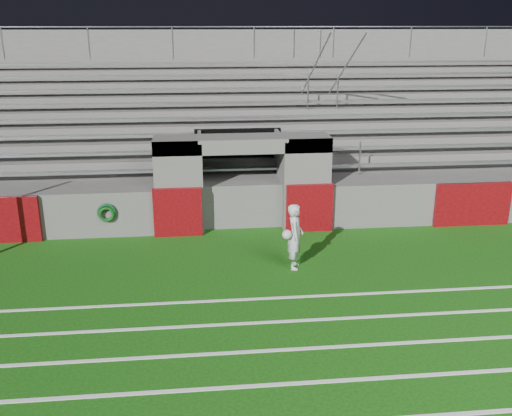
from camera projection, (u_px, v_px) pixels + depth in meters
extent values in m
plane|color=#12490C|center=(255.00, 279.00, 12.94)|extent=(90.00, 90.00, 0.00)
cube|color=white|center=(281.00, 384.00, 9.15)|extent=(28.00, 0.09, 0.01)
cube|color=white|center=(273.00, 350.00, 10.10)|extent=(28.00, 0.09, 0.01)
cube|color=white|center=(266.00, 322.00, 11.04)|extent=(28.00, 0.09, 0.01)
cube|color=white|center=(260.00, 299.00, 11.99)|extent=(28.00, 0.09, 0.01)
cube|color=#565451|center=(508.00, 201.00, 16.50)|extent=(10.60, 0.35, 1.25)
cube|color=#565451|center=(177.00, 184.00, 15.67)|extent=(1.20, 1.00, 2.60)
cube|color=#565451|center=(306.00, 181.00, 16.02)|extent=(1.20, 1.00, 2.60)
cube|color=black|center=(238.00, 169.00, 17.47)|extent=(2.60, 0.20, 2.50)
cube|color=#565451|center=(201.00, 180.00, 16.31)|extent=(0.10, 2.20, 2.50)
cube|color=#565451|center=(280.00, 178.00, 16.54)|extent=(0.10, 2.20, 2.50)
cube|color=#565451|center=(242.00, 144.00, 15.50)|extent=(4.80, 1.00, 0.40)
cube|color=#565451|center=(233.00, 157.00, 19.53)|extent=(26.00, 8.00, 0.20)
cube|color=#565451|center=(234.00, 175.00, 19.72)|extent=(26.00, 8.00, 1.05)
cube|color=#53070B|center=(178.00, 212.00, 15.33)|extent=(1.30, 0.15, 1.35)
cube|color=#53070B|center=(309.00, 208.00, 15.69)|extent=(1.30, 0.15, 1.35)
cube|color=#53070B|center=(472.00, 204.00, 16.17)|extent=(2.20, 0.15, 1.25)
cube|color=#9A9DA2|center=(240.00, 169.00, 16.66)|extent=(23.00, 0.28, 0.06)
cube|color=#565451|center=(238.00, 163.00, 17.48)|extent=(24.00, 0.75, 0.38)
cube|color=#9A9DA2|center=(238.00, 150.00, 17.26)|extent=(23.00, 0.28, 0.06)
cube|color=#565451|center=(236.00, 151.00, 18.13)|extent=(24.00, 0.75, 0.76)
cube|color=#9A9DA2|center=(236.00, 133.00, 17.85)|extent=(23.00, 0.28, 0.06)
cube|color=#565451|center=(234.00, 141.00, 18.78)|extent=(24.00, 0.75, 1.14)
cube|color=#9A9DA2|center=(234.00, 117.00, 18.44)|extent=(23.00, 0.28, 0.06)
cube|color=#565451|center=(233.00, 131.00, 19.43)|extent=(24.00, 0.75, 1.52)
cube|color=#9A9DA2|center=(233.00, 103.00, 19.03)|extent=(23.00, 0.28, 0.06)
cube|color=#565451|center=(231.00, 122.00, 20.08)|extent=(24.00, 0.75, 1.90)
cube|color=#9A9DA2|center=(231.00, 89.00, 19.62)|extent=(23.00, 0.28, 0.06)
cube|color=#565451|center=(230.00, 113.00, 20.73)|extent=(24.00, 0.75, 2.28)
cube|color=#9A9DA2|center=(230.00, 75.00, 20.21)|extent=(23.00, 0.28, 0.06)
cube|color=#565451|center=(229.00, 105.00, 21.38)|extent=(24.00, 0.75, 2.66)
cube|color=#9A9DA2|center=(228.00, 63.00, 20.80)|extent=(23.00, 0.28, 0.06)
cube|color=#565451|center=(228.00, 101.00, 22.00)|extent=(26.00, 0.60, 5.29)
cylinder|color=#A5A8AD|center=(326.00, 159.00, 16.56)|extent=(0.05, 0.05, 1.00)
cylinder|color=#A5A8AD|center=(308.00, 94.00, 18.93)|extent=(0.05, 0.05, 1.00)
cylinder|color=#A5A8AD|center=(294.00, 43.00, 21.29)|extent=(0.05, 0.05, 1.00)
cylinder|color=#A5A8AD|center=(308.00, 79.00, 18.77)|extent=(0.05, 6.02, 3.08)
cylinder|color=#A5A8AD|center=(360.00, 159.00, 16.66)|extent=(0.05, 0.05, 1.00)
cylinder|color=#A5A8AD|center=(338.00, 94.00, 19.03)|extent=(0.05, 0.05, 1.00)
cylinder|color=#A5A8AD|center=(320.00, 43.00, 21.39)|extent=(0.05, 0.05, 1.00)
cylinder|color=#A5A8AD|center=(338.00, 79.00, 18.87)|extent=(0.05, 6.02, 3.08)
cylinder|color=#A5A8AD|center=(2.00, 43.00, 20.24)|extent=(0.05, 0.05, 1.10)
cylinder|color=#A5A8AD|center=(89.00, 43.00, 20.54)|extent=(0.05, 0.05, 1.10)
cylinder|color=#A5A8AD|center=(173.00, 43.00, 20.83)|extent=(0.05, 0.05, 1.10)
cylinder|color=#A5A8AD|center=(254.00, 42.00, 21.13)|extent=(0.05, 0.05, 1.10)
cylinder|color=#A5A8AD|center=(333.00, 42.00, 21.43)|extent=(0.05, 0.05, 1.10)
cylinder|color=#A5A8AD|center=(410.00, 42.00, 21.72)|extent=(0.05, 0.05, 1.10)
cylinder|color=#A5A8AD|center=(485.00, 41.00, 22.02)|extent=(0.05, 0.05, 1.10)
cylinder|color=#A5A8AD|center=(227.00, 27.00, 20.86)|extent=(24.00, 0.05, 0.05)
imported|color=silver|center=(295.00, 236.00, 13.30)|extent=(0.48, 0.63, 1.57)
sphere|color=silver|center=(287.00, 235.00, 13.15)|extent=(0.23, 0.23, 0.23)
torus|color=#0B3B1B|center=(107.00, 212.00, 15.14)|extent=(0.51, 0.09, 0.51)
torus|color=#0D4511|center=(107.00, 214.00, 15.10)|extent=(0.42, 0.08, 0.42)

